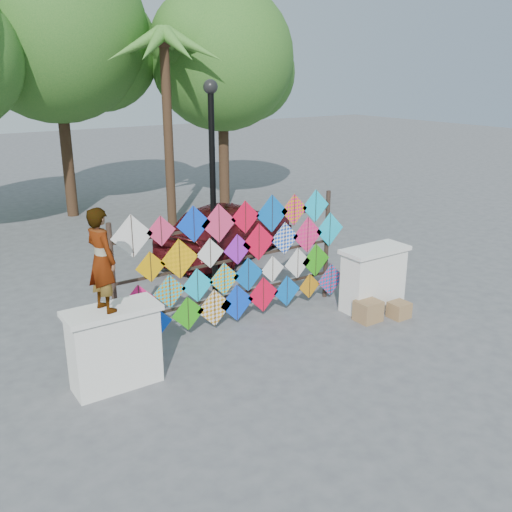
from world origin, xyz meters
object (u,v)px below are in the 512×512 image
object	(u,v)px
vendor_woman	(102,260)
sedan	(228,229)
kite_rack	(240,261)
lamppost	(213,172)

from	to	relation	value
vendor_woman	sedan	distance (m)	6.73
vendor_woman	sedan	xyz separation A→B (m)	(4.81, 4.53, -1.30)
kite_rack	sedan	distance (m)	4.10
kite_rack	vendor_woman	bearing A→B (deg)	-162.34
kite_rack	vendor_woman	size ratio (longest dim) A/B	3.26
sedan	lamppost	xyz separation A→B (m)	(-1.73, -2.33, 1.94)
lamppost	sedan	bearing A→B (deg)	53.45
kite_rack	sedan	bearing A→B (deg)	62.19
vendor_woman	lamppost	bearing A→B (deg)	-67.59
kite_rack	sedan	size ratio (longest dim) A/B	1.14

